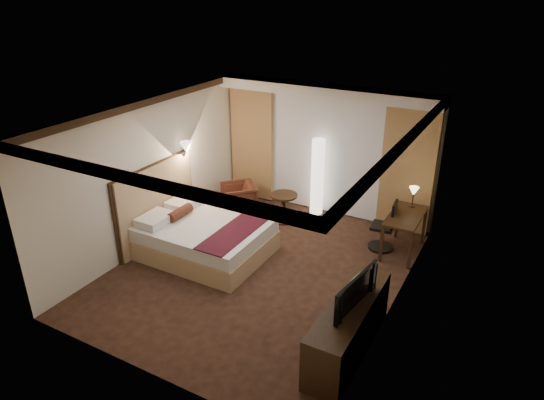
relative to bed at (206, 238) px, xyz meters
The scene contains 21 objects.
floor 1.17m from the bed, ahead, with size 4.50×5.50×0.01m, color black.
ceiling 2.64m from the bed, ahead, with size 4.50×5.50×0.01m, color white.
back_wall 3.16m from the bed, 67.82° to the left, with size 4.50×0.02×2.70m, color beige.
left_wall 1.53m from the bed, behind, with size 0.02×5.50×2.70m, color beige.
right_wall 3.53m from the bed, ahead, with size 0.02×5.50×2.70m, color beige.
crown_molding 2.59m from the bed, ahead, with size 4.50×5.50×0.12m, color black, non-canonical shape.
soffit 3.58m from the bed, 65.86° to the left, with size 4.50×0.50×0.20m, color white.
curtain_sheer 3.05m from the bed, 67.23° to the left, with size 2.48×0.04×2.45m, color silver.
curtain_left_drape 2.84m from the bed, 102.37° to the left, with size 1.00×0.14×2.45m, color #AD7F4F.
curtain_right_drape 3.97m from the bed, 42.85° to the left, with size 1.00×0.14×2.45m, color #AD7F4F.
wall_sconce 1.83m from the bed, 139.26° to the left, with size 0.24×0.24×0.24m, color white, non-canonical shape.
bed is the anchor object (origin of this frame).
headboard 1.16m from the bed, behind, with size 0.12×1.96×1.50m, color tan, non-canonical shape.
armchair 1.82m from the bed, 103.59° to the left, with size 0.67×0.63×0.69m, color #4B2216.
side_table 1.92m from the bed, 71.00° to the left, with size 0.55×0.55×0.60m, color black, non-canonical shape.
floor_lamp 2.71m from the bed, 66.20° to the left, with size 0.35×0.35×1.67m, color white, non-canonical shape.
desk 3.55m from the bed, 29.83° to the left, with size 0.55×1.11×0.75m, color black, non-canonical shape.
desk_lamp 3.81m from the bed, 35.22° to the left, with size 0.18×0.18×0.34m, color #FFD899, non-canonical shape.
office_chair 3.20m from the bed, 32.42° to the left, with size 0.46×0.46×0.97m, color black, non-canonical shape.
dresser 3.33m from the bed, 20.06° to the right, with size 0.50×1.93×0.75m, color black, non-canonical shape.
television 3.38m from the bed, 20.24° to the right, with size 1.03×0.59×0.13m, color black.
Camera 1 is at (3.57, -6.09, 4.52)m, focal length 32.00 mm.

